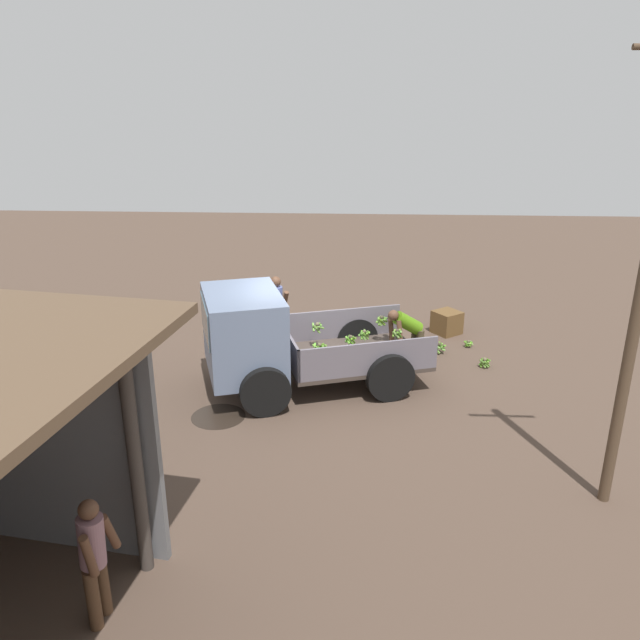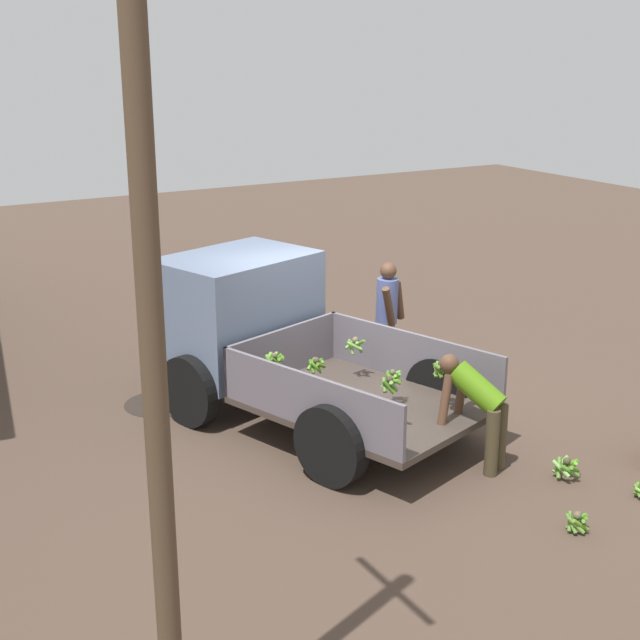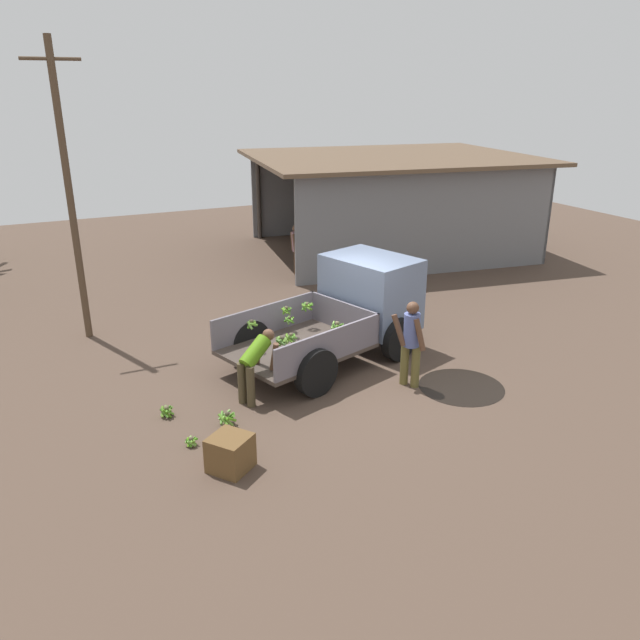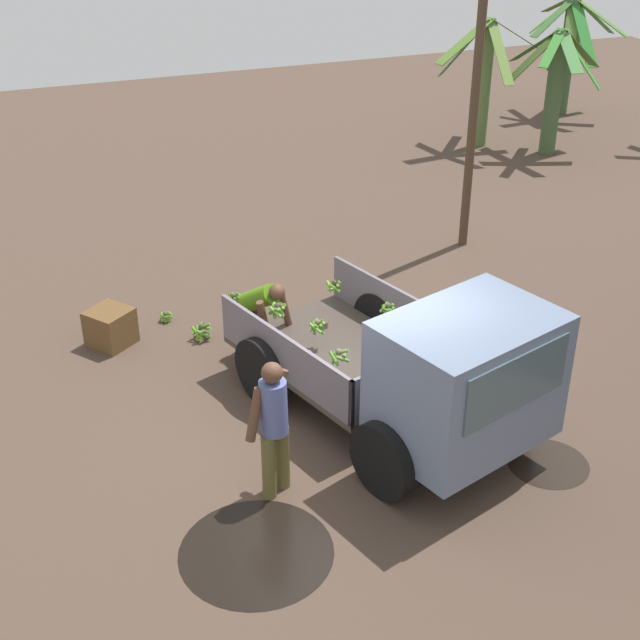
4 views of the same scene
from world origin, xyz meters
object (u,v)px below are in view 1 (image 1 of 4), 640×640
(person_worker_loading, at_px, (408,331))
(wooden_crate_0, at_px, (447,322))
(cargo_truck, at_px, (267,339))
(banana_bunch_on_ground_0, at_px, (439,347))
(banana_bunch_on_ground_2, at_px, (468,343))
(person_bystander_near_shed, at_px, (94,556))
(person_foreground_visitor, at_px, (276,309))
(banana_bunch_on_ground_1, at_px, (485,362))

(person_worker_loading, distance_m, wooden_crate_0, 2.24)
(cargo_truck, distance_m, banana_bunch_on_ground_0, 4.10)
(banana_bunch_on_ground_2, bearing_deg, person_bystander_near_shed, 56.84)
(person_foreground_visitor, bearing_deg, wooden_crate_0, -13.88)
(person_worker_loading, xyz_separation_m, banana_bunch_on_ground_0, (-0.74, -0.66, -0.61))
(person_worker_loading, bearing_deg, wooden_crate_0, -145.75)
(cargo_truck, relative_size, banana_bunch_on_ground_1, 18.04)
(cargo_truck, relative_size, person_bystander_near_shed, 2.97)
(cargo_truck, relative_size, banana_bunch_on_ground_0, 14.77)
(cargo_truck, height_order, banana_bunch_on_ground_1, cargo_truck)
(wooden_crate_0, bearing_deg, person_worker_loading, 60.45)
(person_bystander_near_shed, bearing_deg, person_foreground_visitor, 88.04)
(cargo_truck, height_order, person_foreground_visitor, cargo_truck)
(cargo_truck, xyz_separation_m, person_bystander_near_shed, (1.03, 5.66, -0.19))
(person_foreground_visitor, height_order, banana_bunch_on_ground_2, person_foreground_visitor)
(person_worker_loading, distance_m, banana_bunch_on_ground_0, 1.16)
(person_worker_loading, xyz_separation_m, banana_bunch_on_ground_2, (-1.45, -1.04, -0.66))
(cargo_truck, height_order, banana_bunch_on_ground_0, cargo_truck)
(banana_bunch_on_ground_0, relative_size, banana_bunch_on_ground_2, 1.43)
(person_foreground_visitor, bearing_deg, person_bystander_near_shed, -128.31)
(person_worker_loading, bearing_deg, cargo_truck, -0.80)
(banana_bunch_on_ground_0, bearing_deg, person_bystander_near_shed, 59.32)
(person_worker_loading, xyz_separation_m, wooden_crate_0, (-1.08, -1.90, -0.49))
(person_bystander_near_shed, xyz_separation_m, banana_bunch_on_ground_1, (-5.38, -6.91, -0.73))
(person_foreground_visitor, relative_size, person_bystander_near_shed, 1.10)
(wooden_crate_0, bearing_deg, cargo_truck, 39.97)
(banana_bunch_on_ground_0, xyz_separation_m, banana_bunch_on_ground_1, (-0.86, 0.71, -0.03))
(cargo_truck, bearing_deg, person_worker_loading, -172.44)
(banana_bunch_on_ground_1, bearing_deg, banana_bunch_on_ground_0, -39.52)
(cargo_truck, xyz_separation_m, person_foreground_visitor, (0.07, -1.99, -0.10))
(banana_bunch_on_ground_0, xyz_separation_m, wooden_crate_0, (-0.33, -1.24, 0.12))
(person_foreground_visitor, relative_size, banana_bunch_on_ground_2, 7.82)
(banana_bunch_on_ground_2, bearing_deg, person_worker_loading, 35.60)
(banana_bunch_on_ground_0, height_order, banana_bunch_on_ground_1, banana_bunch_on_ground_0)
(person_foreground_visitor, distance_m, banana_bunch_on_ground_2, 4.36)
(banana_bunch_on_ground_2, bearing_deg, banana_bunch_on_ground_0, 28.45)
(person_worker_loading, relative_size, person_bystander_near_shed, 0.82)
(banana_bunch_on_ground_1, xyz_separation_m, wooden_crate_0, (0.53, -1.95, 0.15))
(person_foreground_visitor, bearing_deg, banana_bunch_on_ground_0, -31.71)
(person_foreground_visitor, relative_size, person_worker_loading, 1.33)
(cargo_truck, xyz_separation_m, banana_bunch_on_ground_0, (-3.49, -1.96, -0.89))
(cargo_truck, distance_m, banana_bunch_on_ground_1, 4.61)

